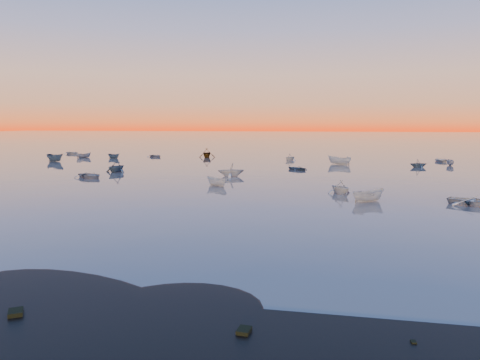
% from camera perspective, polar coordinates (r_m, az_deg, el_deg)
% --- Properties ---
extents(ground, '(600.00, 600.00, 0.00)m').
position_cam_1_polar(ground, '(121.33, 8.73, 3.32)').
color(ground, '#6D615A').
rests_on(ground, ground).
extents(mud_lobes, '(140.00, 6.00, 0.07)m').
position_cam_1_polar(mud_lobes, '(22.24, -5.77, -12.84)').
color(mud_lobes, black).
rests_on(mud_lobes, ground).
extents(moored_fleet, '(124.00, 58.00, 1.20)m').
position_cam_1_polar(moored_fleet, '(74.59, 6.78, 1.12)').
color(moored_fleet, silver).
rests_on(moored_fleet, ground).
extents(boat_near_left, '(3.91, 4.81, 1.12)m').
position_cam_1_polar(boat_near_left, '(67.86, -17.80, 0.26)').
color(boat_near_left, slate).
rests_on(boat_near_left, ground).
extents(boat_near_center, '(3.21, 3.75, 1.22)m').
position_cam_1_polar(boat_near_center, '(46.71, 15.34, -2.57)').
color(boat_near_center, silver).
rests_on(boat_near_center, ground).
extents(boat_near_right, '(3.51, 3.05, 1.14)m').
position_cam_1_polar(boat_near_right, '(51.39, 12.10, -1.62)').
color(boat_near_right, silver).
rests_on(boat_near_right, ground).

